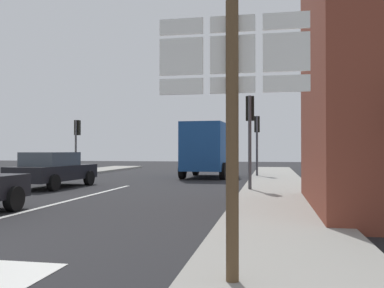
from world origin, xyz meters
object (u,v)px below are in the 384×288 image
at_px(traffic_light_far_right, 257,132).
at_px(traffic_light_near_right, 250,121).
at_px(sedan_far, 53,169).
at_px(delivery_truck, 208,148).
at_px(route_sign_post, 232,110).
at_px(traffic_light_far_left, 77,135).

bearing_deg(traffic_light_far_right, traffic_light_near_right, -90.00).
relative_size(sedan_far, traffic_light_near_right, 1.22).
bearing_deg(delivery_truck, sedan_far, -125.62).
bearing_deg(route_sign_post, traffic_light_near_right, 91.75).
distance_m(traffic_light_far_right, traffic_light_near_right, 8.13).
distance_m(sedan_far, traffic_light_far_right, 11.32).
relative_size(delivery_truck, traffic_light_far_left, 1.51).
distance_m(sedan_far, traffic_light_near_right, 8.34).
bearing_deg(traffic_light_far_left, route_sign_post, -59.35).
bearing_deg(traffic_light_far_left, delivery_truck, 0.53).
bearing_deg(traffic_light_near_right, route_sign_post, -88.25).
bearing_deg(delivery_truck, traffic_light_near_right, -70.68).
relative_size(delivery_truck, traffic_light_far_right, 1.47).
bearing_deg(route_sign_post, traffic_light_far_right, 91.00).
bearing_deg(sedan_far, traffic_light_near_right, -3.19).
bearing_deg(sedan_far, traffic_light_far_right, 43.44).
bearing_deg(delivery_truck, traffic_light_far_left, -179.47).
xyz_separation_m(delivery_truck, route_sign_post, (3.10, -18.69, 0.35)).
bearing_deg(route_sign_post, sedan_far, 126.92).
xyz_separation_m(sedan_far, traffic_light_near_right, (8.11, -0.45, 1.86)).
height_order(traffic_light_far_left, traffic_light_near_right, traffic_light_near_right).
xyz_separation_m(route_sign_post, traffic_light_far_right, (-0.33, 18.92, 0.56)).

